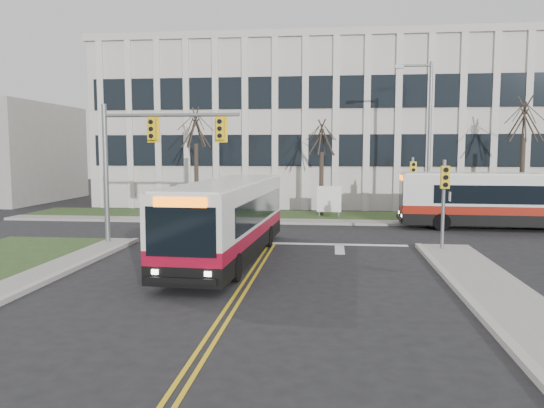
{
  "coord_description": "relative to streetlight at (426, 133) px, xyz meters",
  "views": [
    {
      "loc": [
        2.61,
        -15.27,
        4.16
      ],
      "look_at": [
        0.22,
        6.11,
        2.0
      ],
      "focal_mm": 35.0,
      "sensor_mm": 36.0,
      "label": 1
    }
  ],
  "objects": [
    {
      "name": "tree_mid",
      "position": [
        -6.03,
        2.0,
        -0.31
      ],
      "size": [
        1.8,
        1.8,
        6.82
      ],
      "color": "#42352B",
      "rests_on": "ground"
    },
    {
      "name": "streetlight",
      "position": [
        0.0,
        0.0,
        0.0
      ],
      "size": [
        2.15,
        0.25,
        9.2
      ],
      "color": "slate",
      "rests_on": "ground"
    },
    {
      "name": "directory_sign",
      "position": [
        -5.53,
        1.3,
        -4.02
      ],
      "size": [
        1.5,
        0.12,
        2.0
      ],
      "color": "slate",
      "rests_on": "ground"
    },
    {
      "name": "office_building",
      "position": [
        -3.03,
        13.8,
        0.81
      ],
      "size": [
        40.0,
        16.0,
        12.0
      ],
      "primitive_type": "cube",
      "color": "beige",
      "rests_on": "ground"
    },
    {
      "name": "tree_left",
      "position": [
        -14.03,
        1.8,
        0.32
      ],
      "size": [
        1.8,
        1.8,
        7.7
      ],
      "color": "#42352B",
      "rests_on": "ground"
    },
    {
      "name": "bus_cross",
      "position": [
        3.88,
        -2.2,
        -3.73
      ],
      "size": [
        11.05,
        2.81,
        2.92
      ],
      "primitive_type": null,
      "rotation": [
        0.0,
        0.0,
        -1.61
      ],
      "color": "silver",
      "rests_on": "ground"
    },
    {
      "name": "ground",
      "position": [
        -8.03,
        -16.2,
        -5.19
      ],
      "size": [
        120.0,
        120.0,
        0.0
      ],
      "primitive_type": "plane",
      "color": "black",
      "rests_on": "ground"
    },
    {
      "name": "tree_right",
      "position": [
        5.97,
        1.8,
        0.71
      ],
      "size": [
        1.8,
        1.8,
        8.25
      ],
      "color": "#42352B",
      "rests_on": "ground"
    },
    {
      "name": "bus_main",
      "position": [
        -9.34,
        -11.59,
        -3.72
      ],
      "size": [
        2.95,
        11.16,
        2.95
      ],
      "primitive_type": null,
      "rotation": [
        0.0,
        0.0,
        -0.05
      ],
      "color": "silver",
      "rests_on": "ground"
    },
    {
      "name": "building_lawn",
      "position": [
        -3.03,
        1.8,
        -5.13
      ],
      "size": [
        44.0,
        5.0,
        0.12
      ],
      "primitive_type": "cube",
      "color": "#29411C",
      "rests_on": "ground"
    },
    {
      "name": "mast_arm_signal",
      "position": [
        -13.65,
        -9.04,
        -0.94
      ],
      "size": [
        6.11,
        0.38,
        6.2
      ],
      "color": "slate",
      "rests_on": "ground"
    },
    {
      "name": "sidewalk_cross",
      "position": [
        -3.03,
        -1.0,
        -5.12
      ],
      "size": [
        44.0,
        1.6,
        0.14
      ],
      "primitive_type": "cube",
      "color": "#9E9B93",
      "rests_on": "ground"
    },
    {
      "name": "signal_pole_far",
      "position": [
        -0.83,
        -0.8,
        -2.69
      ],
      "size": [
        0.34,
        0.39,
        3.8
      ],
      "color": "slate",
      "rests_on": "ground"
    },
    {
      "name": "signal_pole_near",
      "position": [
        -0.83,
        -9.3,
        -2.69
      ],
      "size": [
        0.34,
        0.39,
        3.8
      ],
      "color": "slate",
      "rests_on": "ground"
    }
  ]
}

